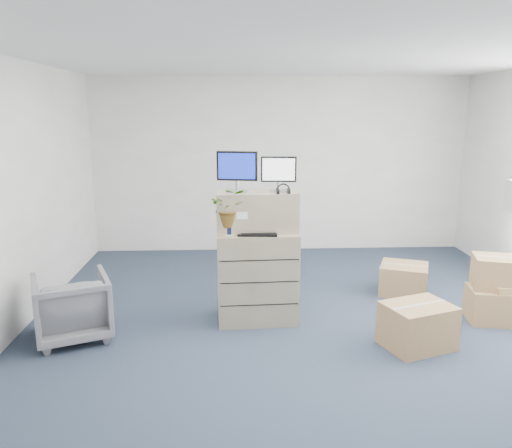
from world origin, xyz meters
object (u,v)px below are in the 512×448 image
object	(u,v)px
monitor_right	(279,172)
water_bottle	(267,218)
keyboard	(258,234)
office_chair	(72,304)
filing_cabinet_lower	(257,276)
monitor_left	(237,169)
potted_plant	(229,213)

from	to	relation	value
monitor_right	water_bottle	xyz separation A→B (m)	(-0.12, 0.04, -0.50)
keyboard	office_chair	distance (m)	2.01
filing_cabinet_lower	monitor_left	size ratio (longest dim) A/B	2.33
monitor_left	potted_plant	size ratio (longest dim) A/B	1.02
potted_plant	filing_cabinet_lower	bearing A→B (deg)	18.18
office_chair	water_bottle	bearing A→B (deg)	170.70
monitor_right	water_bottle	bearing A→B (deg)	168.24
water_bottle	potted_plant	bearing A→B (deg)	-157.38
monitor_right	monitor_left	bearing A→B (deg)	-175.73
water_bottle	office_chair	bearing A→B (deg)	-167.38
filing_cabinet_lower	potted_plant	xyz separation A→B (m)	(-0.30, -0.10, 0.73)
office_chair	filing_cabinet_lower	bearing A→B (deg)	169.34
monitor_left	filing_cabinet_lower	bearing A→B (deg)	0.44
filing_cabinet_lower	keyboard	world-z (taller)	keyboard
potted_plant	water_bottle	bearing A→B (deg)	22.62
monitor_left	monitor_right	world-z (taller)	monitor_left
office_chair	potted_plant	bearing A→B (deg)	167.99
filing_cabinet_lower	monitor_left	world-z (taller)	monitor_left
keyboard	water_bottle	size ratio (longest dim) A/B	1.56
keyboard	water_bottle	bearing A→B (deg)	68.10
monitor_left	water_bottle	bearing A→B (deg)	16.68
potted_plant	office_chair	bearing A→B (deg)	-170.08
filing_cabinet_lower	office_chair	size ratio (longest dim) A/B	1.37
potted_plant	office_chair	xyz separation A→B (m)	(-1.59, -0.28, -0.86)
monitor_right	office_chair	bearing A→B (deg)	-164.09
filing_cabinet_lower	keyboard	size ratio (longest dim) A/B	2.44
monitor_left	keyboard	size ratio (longest dim) A/B	1.05
monitor_left	water_bottle	xyz separation A→B (m)	(0.31, 0.03, -0.54)
monitor_left	keyboard	world-z (taller)	monitor_left
monitor_left	monitor_right	bearing A→B (deg)	10.28
filing_cabinet_lower	water_bottle	xyz separation A→B (m)	(0.11, 0.07, 0.63)
filing_cabinet_lower	office_chair	world-z (taller)	filing_cabinet_lower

